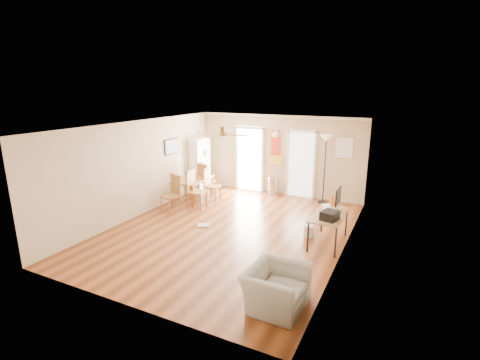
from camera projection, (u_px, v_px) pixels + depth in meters
The scene contains 29 objects.
floor at pixel (229, 230), 8.77m from camera, with size 7.00×7.00×0.00m, color brown.
ceiling at pixel (229, 125), 8.10m from camera, with size 5.50×7.00×0.00m, color silver, non-canonical shape.
wall_back at pixel (279, 155), 11.47m from camera, with size 5.50×0.04×2.60m, color beige, non-canonical shape.
wall_front at pixel (122, 232), 5.40m from camera, with size 5.50×0.04×2.60m, color beige, non-canonical shape.
wall_left at pixel (140, 168), 9.61m from camera, with size 0.04×7.00×2.60m, color beige, non-canonical shape.
wall_right at pixel (346, 195), 7.26m from camera, with size 0.04×7.00×2.60m, color beige, non-canonical shape.
crown_molding at pixel (229, 127), 8.11m from camera, with size 5.50×7.00×0.08m, color white, non-canonical shape.
kitchen_doorway at pixel (250, 160), 11.97m from camera, with size 0.90×0.10×2.10m, color white, non-canonical shape.
bathroom_doorway at pixel (301, 165), 11.20m from camera, with size 0.80×0.10×2.10m, color white, non-canonical shape.
wall_decal at pixel (276, 147), 11.44m from camera, with size 0.46×0.03×1.10m, color red.
ac_grille at pixel (344, 148), 10.46m from camera, with size 0.50×0.04×0.60m, color white.
framed_poster at pixel (172, 146), 10.71m from camera, with size 0.04×0.66×0.48m, color black.
ceiling_fan at pixel (222, 134), 7.88m from camera, with size 1.24×1.24×0.20m, color #593819, non-canonical shape.
bookshelf at pixel (200, 164), 11.95m from camera, with size 0.36×0.81×1.80m, color white, non-canonical shape.
dining_table at pixel (193, 189), 11.00m from camera, with size 0.84×1.40×0.70m, color olive, non-canonical shape.
dining_chair_right_a at pixel (212, 185), 10.97m from camera, with size 0.42×0.42×1.01m, color #9C6532, non-canonical shape.
dining_chair_right_b at pixel (197, 190), 10.20m from camera, with size 0.46×0.46×1.13m, color #AB7737, non-canonical shape.
dining_chair_near at pixel (170, 194), 9.93m from camera, with size 0.43×0.43×1.05m, color #915F2E, non-canonical shape.
dining_chair_far at pixel (207, 179), 11.47m from camera, with size 0.44×0.44×1.08m, color olive, non-canonical shape.
trash_can at pixel (272, 186), 11.55m from camera, with size 0.28×0.28×0.61m, color #BBBBBD.
torchiere_lamp at pixel (324, 170), 10.57m from camera, with size 0.40×0.40×2.10m, color black, non-canonical shape.
computer_desk at pixel (328, 229), 7.92m from camera, with size 0.66×1.33×0.71m, color #A38458, non-canonical shape.
imac at pixel (338, 199), 8.06m from camera, with size 0.08×0.55×0.51m, color black, non-canonical shape.
keyboard at pixel (326, 207), 8.30m from camera, with size 0.14×0.42×0.02m, color white.
printer at pixel (330, 215), 7.48m from camera, with size 0.32×0.37×0.19m, color black.
orange_bottle at pixel (332, 200), 8.37m from camera, with size 0.08×0.08×0.25m, color orange.
wastebasket_a at pixel (309, 231), 8.35m from camera, with size 0.24×0.24×0.28m, color silver.
floor_cloth at pixel (203, 225), 9.00m from camera, with size 0.28×0.22×0.04m, color #A2A29C.
armchair at pixel (276, 288), 5.64m from camera, with size 1.01×0.88×0.66m, color gray.
Camera 1 is at (3.84, -7.20, 3.46)m, focal length 26.31 mm.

